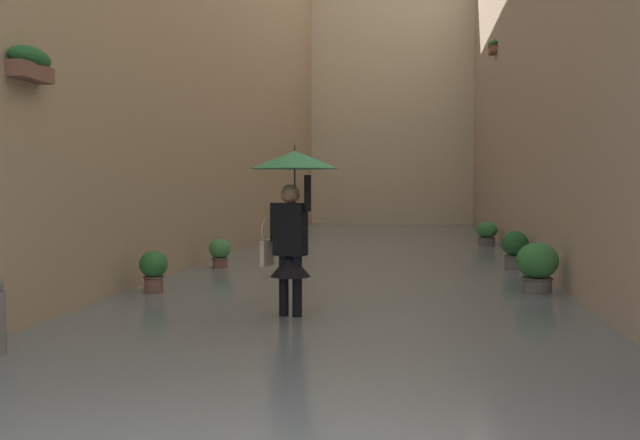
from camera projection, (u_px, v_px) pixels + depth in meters
name	position (u px, v px, depth m)	size (l,w,h in m)	color
ground_plane	(370.00, 261.00, 16.30)	(65.71, 65.71, 0.00)	gray
flood_water	(370.00, 258.00, 16.30)	(7.37, 32.28, 0.11)	slate
building_facade_far	(393.00, 96.00, 29.93)	(10.17, 1.80, 10.84)	beige
person_wading	(293.00, 197.00, 8.75)	(1.09, 1.09, 2.21)	black
potted_plant_near_left	(537.00, 267.00, 10.77)	(0.62, 0.62, 0.86)	#66605B
potted_plant_far_right	(220.00, 253.00, 13.97)	(0.43, 0.43, 0.68)	brown
potted_plant_mid_left	(515.00, 251.00, 13.88)	(0.51, 0.51, 0.83)	#66605B
potted_plant_far_left	(487.00, 234.00, 19.03)	(0.57, 0.57, 0.75)	#66605B
potted_plant_near_right	(154.00, 271.00, 10.77)	(0.43, 0.43, 0.73)	brown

